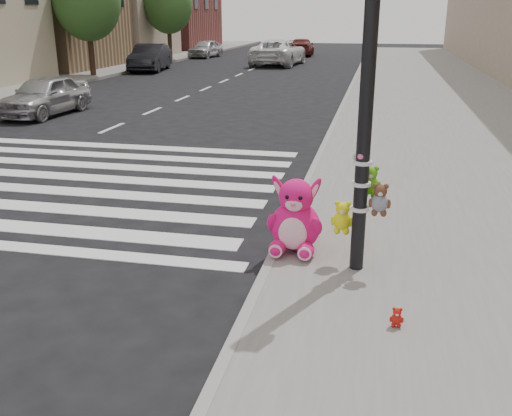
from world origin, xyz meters
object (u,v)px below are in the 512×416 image
(signal_pole, at_px, (365,132))
(car_white_near, at_px, (279,52))
(car_silver_far, at_px, (45,95))
(car_dark_far, at_px, (150,58))
(pink_bunny, at_px, (295,220))
(red_teddy, at_px, (397,317))

(signal_pole, distance_m, car_white_near, 30.08)
(signal_pole, bearing_deg, car_white_near, 101.72)
(signal_pole, height_order, car_silver_far, signal_pole)
(car_silver_far, height_order, car_white_near, car_white_near)
(signal_pole, xyz_separation_m, car_dark_far, (-12.41, 24.19, -1.05))
(signal_pole, xyz_separation_m, pink_bunny, (-0.81, 0.35, -1.23))
(signal_pole, relative_size, pink_bunny, 3.99)
(car_silver_far, bearing_deg, pink_bunny, -42.55)
(signal_pole, relative_size, car_dark_far, 0.91)
(car_dark_far, bearing_deg, car_silver_far, -89.16)
(car_white_near, bearing_deg, signal_pole, 105.83)
(signal_pole, xyz_separation_m, car_silver_far, (-10.07, 9.78, -1.16))
(pink_bunny, bearing_deg, signal_pole, -22.60)
(car_dark_far, xyz_separation_m, car_white_near, (6.30, 5.25, 0.05))
(pink_bunny, bearing_deg, red_teddy, -52.44)
(red_teddy, distance_m, car_white_near, 31.45)
(signal_pole, xyz_separation_m, car_white_near, (-6.11, 29.44, -1.00))
(car_silver_far, bearing_deg, car_dark_far, 102.19)
(red_teddy, height_order, car_silver_far, car_silver_far)
(car_white_near, bearing_deg, car_silver_far, 82.71)
(red_teddy, relative_size, car_white_near, 0.04)
(car_silver_far, bearing_deg, red_teddy, -43.60)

